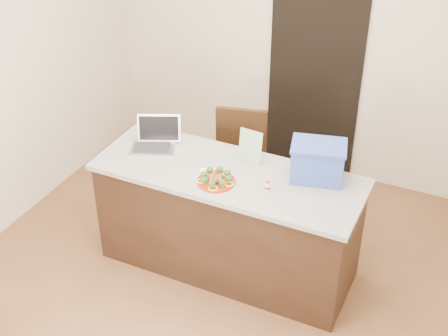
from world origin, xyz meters
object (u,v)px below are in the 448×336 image
at_px(laptop, 156,139).
at_px(blue_box, 318,161).
at_px(plate, 216,181).
at_px(yogurt_bottle, 267,187).
at_px(chair, 236,159).
at_px(napkin, 210,174).
at_px(island, 228,220).

height_order(laptop, blue_box, blue_box).
height_order(plate, yogurt_bottle, yogurt_bottle).
distance_m(laptop, blue_box, 1.32).
xyz_separation_m(yogurt_bottle, chair, (-0.60, 0.79, -0.37)).
distance_m(plate, laptop, 0.72).
xyz_separation_m(napkin, blue_box, (0.73, 0.30, 0.14)).
bearing_deg(plate, chair, 104.70).
bearing_deg(napkin, yogurt_bottle, -0.83).
distance_m(island, yogurt_bottle, 0.61).
distance_m(yogurt_bottle, blue_box, 0.42).
bearing_deg(laptop, plate, -45.88).
bearing_deg(plate, island, 82.40).
bearing_deg(plate, laptop, 158.31).
xyz_separation_m(plate, laptop, (-0.66, 0.26, 0.06)).
xyz_separation_m(island, chair, (-0.25, 0.70, 0.11)).
bearing_deg(chair, yogurt_bottle, -66.99).
bearing_deg(plate, yogurt_bottle, 9.90).
relative_size(napkin, yogurt_bottle, 2.04).
bearing_deg(plate, napkin, 140.49).
relative_size(yogurt_bottle, chair, 0.07).
bearing_deg(island, laptop, 171.33).
bearing_deg(chair, blue_box, -43.61).
xyz_separation_m(yogurt_bottle, blue_box, (0.27, 0.30, 0.11)).
bearing_deg(blue_box, yogurt_bottle, -145.63).
xyz_separation_m(island, yogurt_bottle, (0.36, -0.09, 0.49)).
xyz_separation_m(yogurt_bottle, laptop, (-1.04, 0.20, 0.04)).
relative_size(island, blue_box, 4.55).
height_order(island, napkin, napkin).
height_order(laptop, chair, laptop).
distance_m(napkin, chair, 0.87).
bearing_deg(island, chair, 109.43).
xyz_separation_m(laptop, chair, (0.44, 0.60, -0.41)).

